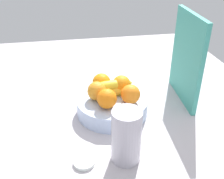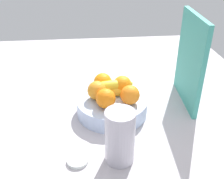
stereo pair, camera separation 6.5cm
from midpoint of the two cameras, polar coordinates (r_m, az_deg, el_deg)
The scene contains 11 objects.
ground_plane at distance 104.58cm, azimuth -2.43°, elevation -5.80°, with size 180.00×140.00×3.00cm, color #B5AEB4.
fruit_bowl at distance 102.34cm, azimuth -1.81°, elevation -3.51°, with size 27.13×27.13×6.31cm, color silver.
orange_front_left at distance 93.81cm, azimuth -3.10°, elevation -2.05°, with size 7.20×7.20×7.20cm, color orange.
orange_front_right at distance 96.40cm, azimuth 2.14°, elevation -1.07°, with size 7.20×7.20×7.20cm, color orange.
orange_center at distance 102.81cm, azimuth 0.27°, elevation 1.07°, with size 7.20×7.20×7.20cm, color orange.
orange_back_left at distance 104.60cm, azimuth -4.06°, elevation 1.52°, with size 7.20×7.20×7.20cm, color orange.
orange_back_right at distance 98.75cm, azimuth -5.17°, elevation -0.37°, with size 7.20×7.20×7.20cm, color orange.
banana_bunch at distance 101.36cm, azimuth -1.78°, elevation 0.28°, with size 6.55×18.19×6.20cm.
cutting_board at distance 108.67cm, azimuth 14.23°, elevation 6.51°, with size 28.00×1.80×36.00cm, color teal.
thermos_tumbler at distance 78.79cm, azimuth 0.73°, elevation -10.16°, with size 8.96×8.96×17.50cm, color #B3AFBC.
jar_lid at distance 83.53cm, azimuth -8.34°, elevation -15.34°, with size 6.62×6.62×1.12cm, color silver.
Camera 1 is at (83.91, -13.82, 59.39)cm, focal length 42.19 mm.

